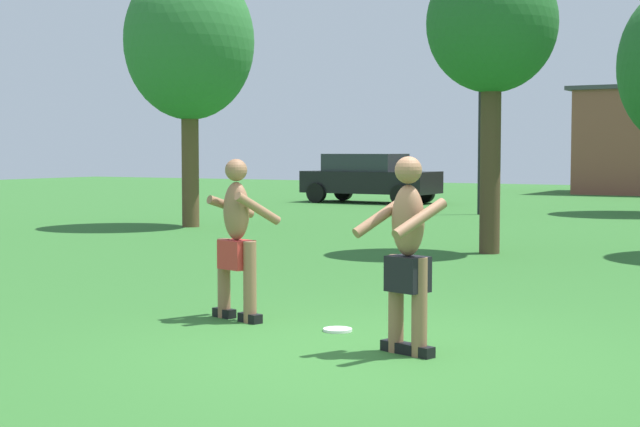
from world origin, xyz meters
TOP-DOWN VIEW (x-y plane):
  - ground_plane at (0.00, 0.00)m, footprint 80.00×80.00m
  - player_near at (0.31, 0.14)m, footprint 0.73×0.64m
  - player_in_red at (-1.85, 0.80)m, footprint 0.71×0.66m
  - frisbee at (-0.68, 0.76)m, footprint 0.27×0.27m
  - car_black_near_post at (-10.51, 20.82)m, footprint 4.32×2.06m
  - lamp_post at (-5.36, 17.11)m, footprint 0.60×0.24m
  - tree_right_field at (-1.82, 8.02)m, footprint 2.13×2.13m
  - tree_behind_players at (-9.48, 10.04)m, footprint 2.85×2.85m

SIDE VIEW (x-z plane):
  - ground_plane at x=0.00m, z-range 0.00..0.00m
  - frisbee at x=-0.68m, z-range 0.00..0.03m
  - car_black_near_post at x=-10.51m, z-range 0.03..1.61m
  - player_in_red at x=-1.85m, z-range 0.03..1.64m
  - player_near at x=0.31m, z-range 0.03..1.68m
  - tree_right_field at x=-1.82m, z-range 1.24..6.12m
  - lamp_post at x=-5.36m, z-range 0.66..6.83m
  - tree_behind_players at x=-9.48m, z-range 1.14..6.93m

